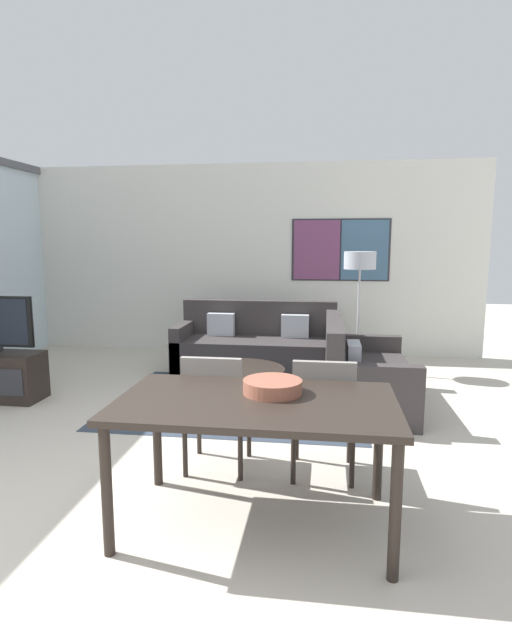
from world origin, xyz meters
TOP-DOWN VIEW (x-y plane):
  - ground_plane at (0.00, 0.00)m, footprint 24.00×24.00m
  - wall_back at (0.05, 5.27)m, footprint 7.22×0.09m
  - area_rug at (0.46, 2.84)m, footprint 2.57×2.08m
  - sofa_main at (0.46, 4.24)m, footprint 2.09×0.85m
  - sofa_side at (1.70, 2.91)m, footprint 0.85×1.56m
  - coffee_table at (0.46, 2.84)m, footprint 0.97×0.97m
  - dining_table at (0.96, 0.57)m, footprint 1.60×0.92m
  - dining_chair_left at (0.57, 1.23)m, footprint 0.46×0.46m
  - dining_chair_centre at (1.34, 1.23)m, footprint 0.46×0.46m
  - fruit_bowl at (1.04, 0.71)m, footprint 0.35×0.35m
  - floor_lamp at (1.76, 4.27)m, footprint 0.40×0.40m

SIDE VIEW (x-z plane):
  - ground_plane at x=0.00m, z-range 0.00..0.00m
  - area_rug at x=0.46m, z-range 0.00..0.01m
  - coffee_table at x=0.46m, z-range 0.09..0.45m
  - sofa_side at x=1.70m, z-range -0.16..0.72m
  - sofa_main at x=0.46m, z-range -0.16..0.73m
  - dining_chair_left at x=0.57m, z-range 0.06..0.94m
  - dining_chair_centre at x=1.34m, z-range 0.06..0.94m
  - dining_table at x=0.96m, z-range 0.31..1.08m
  - fruit_bowl at x=1.04m, z-range 0.78..0.86m
  - floor_lamp at x=1.76m, z-range 0.57..2.12m
  - wall_back at x=0.05m, z-range 0.01..2.81m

